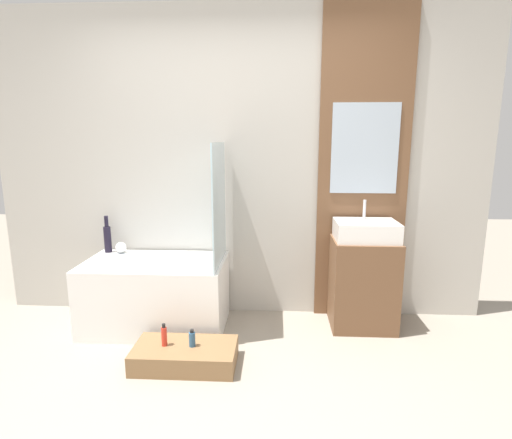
# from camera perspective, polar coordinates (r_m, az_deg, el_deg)

# --- Properties ---
(ground_plane) EXTENTS (12.00, 12.00, 0.00)m
(ground_plane) POSITION_cam_1_polar(r_m,az_deg,el_deg) (2.41, -6.23, -28.04)
(ground_plane) COLOR gray
(wall_tiled_back) EXTENTS (4.20, 0.06, 2.60)m
(wall_tiled_back) POSITION_cam_1_polar(r_m,az_deg,el_deg) (3.44, -2.45, 7.60)
(wall_tiled_back) COLOR #B7B2A8
(wall_tiled_back) RESTS_ON ground_plane
(wall_wood_accent) EXTENTS (0.74, 0.04, 2.60)m
(wall_wood_accent) POSITION_cam_1_polar(r_m,az_deg,el_deg) (3.44, 15.09, 7.42)
(wall_wood_accent) COLOR brown
(wall_wood_accent) RESTS_ON ground_plane
(bathtub) EXTENTS (1.13, 0.65, 0.56)m
(bathtub) POSITION_cam_1_polar(r_m,az_deg,el_deg) (3.43, -14.06, -10.24)
(bathtub) COLOR white
(bathtub) RESTS_ON ground_plane
(glass_shower_screen) EXTENTS (0.01, 0.64, 0.94)m
(glass_shower_screen) POSITION_cam_1_polar(r_m,az_deg,el_deg) (3.11, -5.30, 2.20)
(glass_shower_screen) COLOR silver
(glass_shower_screen) RESTS_ON bathtub
(wooden_step_bench) EXTENTS (0.70, 0.37, 0.14)m
(wooden_step_bench) POSITION_cam_1_polar(r_m,az_deg,el_deg) (2.93, -10.09, -18.56)
(wooden_step_bench) COLOR olive
(wooden_step_bench) RESTS_ON ground_plane
(vanity_cabinet) EXTENTS (0.51, 0.41, 0.74)m
(vanity_cabinet) POSITION_cam_1_polar(r_m,az_deg,el_deg) (3.42, 15.04, -8.82)
(vanity_cabinet) COLOR brown
(vanity_cabinet) RESTS_ON ground_plane
(sink) EXTENTS (0.48, 0.36, 0.31)m
(sink) POSITION_cam_1_polar(r_m,az_deg,el_deg) (3.29, 15.44, -1.53)
(sink) COLOR white
(sink) RESTS_ON vanity_cabinet
(vase_tall_dark) EXTENTS (0.06, 0.06, 0.32)m
(vase_tall_dark) POSITION_cam_1_polar(r_m,az_deg,el_deg) (3.69, -20.45, -2.42)
(vase_tall_dark) COLOR black
(vase_tall_dark) RESTS_ON bathtub
(vase_round_light) EXTENTS (0.09, 0.09, 0.09)m
(vase_round_light) POSITION_cam_1_polar(r_m,az_deg,el_deg) (3.65, -18.74, -3.81)
(vase_round_light) COLOR silver
(vase_round_light) RESTS_ON bathtub
(bottle_soap_primary) EXTENTS (0.04, 0.04, 0.16)m
(bottle_soap_primary) POSITION_cam_1_polar(r_m,az_deg,el_deg) (2.90, -12.99, -15.88)
(bottle_soap_primary) COLOR red
(bottle_soap_primary) RESTS_ON wooden_step_bench
(bottle_soap_secondary) EXTENTS (0.04, 0.04, 0.12)m
(bottle_soap_secondary) POSITION_cam_1_polar(r_m,az_deg,el_deg) (2.86, -9.12, -16.47)
(bottle_soap_secondary) COLOR #2D567A
(bottle_soap_secondary) RESTS_ON wooden_step_bench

